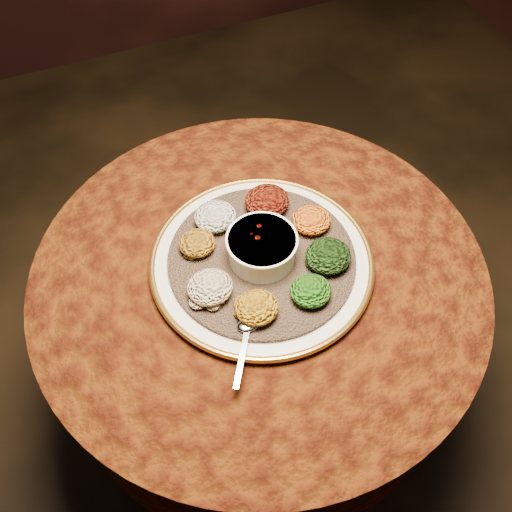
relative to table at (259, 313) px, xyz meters
name	(u,v)px	position (x,y,z in m)	size (l,w,h in m)	color
table	(259,313)	(0.00, 0.00, 0.00)	(0.96, 0.96, 0.73)	black
platter	(262,261)	(0.01, 0.01, 0.19)	(0.56, 0.56, 0.02)	beige
injera	(262,258)	(0.01, 0.01, 0.20)	(0.39, 0.39, 0.01)	brown
stew_bowl	(262,247)	(0.01, 0.01, 0.24)	(0.15, 0.15, 0.06)	white
spoon	(247,329)	(-0.09, -0.14, 0.21)	(0.10, 0.13, 0.01)	silver
portion_ayib	(215,216)	(-0.05, 0.13, 0.23)	(0.09, 0.09, 0.04)	silver
portion_kitfo	(267,201)	(0.07, 0.13, 0.23)	(0.10, 0.09, 0.05)	black
portion_tikil	(312,220)	(0.14, 0.04, 0.23)	(0.08, 0.08, 0.04)	orange
portion_gomen	(328,256)	(0.13, -0.06, 0.23)	(0.09, 0.09, 0.05)	black
portion_mixveg	(311,291)	(0.06, -0.12, 0.23)	(0.08, 0.08, 0.04)	#972C09
portion_kik	(257,308)	(-0.05, -0.11, 0.23)	(0.08, 0.08, 0.04)	#BD7810
portion_timatim	(210,287)	(-0.12, -0.03, 0.23)	(0.09, 0.09, 0.04)	maroon
portion_shiro	(197,243)	(-0.11, 0.08, 0.23)	(0.08, 0.07, 0.04)	#996A12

